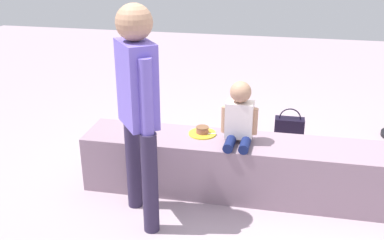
% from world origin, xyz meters
% --- Properties ---
extents(ground_plane, '(12.00, 12.00, 0.00)m').
position_xyz_m(ground_plane, '(0.00, 0.00, 0.00)').
color(ground_plane, '#A58F9B').
extents(concrete_ledge, '(2.66, 0.45, 0.46)m').
position_xyz_m(concrete_ledge, '(0.00, 0.00, 0.23)').
color(concrete_ledge, gray).
rests_on(concrete_ledge, ground_plane).
extents(child_seated, '(0.28, 0.32, 0.48)m').
position_xyz_m(child_seated, '(-0.10, -0.02, 0.67)').
color(child_seated, '#111C4D').
rests_on(child_seated, concrete_ledge).
extents(adult_standing, '(0.34, 0.39, 1.56)m').
position_xyz_m(adult_standing, '(-0.74, -0.49, 0.94)').
color(adult_standing, '#2D2440').
rests_on(adult_standing, ground_plane).
extents(cake_plate, '(0.22, 0.22, 0.07)m').
position_xyz_m(cake_plate, '(-0.40, 0.07, 0.48)').
color(cake_plate, yellow).
rests_on(cake_plate, concrete_ledge).
extents(gift_bag, '(0.23, 0.10, 0.34)m').
position_xyz_m(gift_bag, '(-0.55, 0.49, 0.15)').
color(gift_bag, gold).
rests_on(gift_bag, ground_plane).
extents(water_bottle_near_gift, '(0.07, 0.07, 0.22)m').
position_xyz_m(water_bottle_near_gift, '(-0.16, 0.45, 0.10)').
color(water_bottle_near_gift, silver).
rests_on(water_bottle_near_gift, ground_plane).
extents(party_cup_red, '(0.08, 0.08, 0.10)m').
position_xyz_m(party_cup_red, '(-1.01, 0.55, 0.05)').
color(party_cup_red, red).
rests_on(party_cup_red, ground_plane).
extents(cake_box_white, '(0.33, 0.35, 0.15)m').
position_xyz_m(cake_box_white, '(0.96, 0.67, 0.07)').
color(cake_box_white, white).
rests_on(cake_box_white, ground_plane).
extents(handbag_black_leather, '(0.29, 0.14, 0.35)m').
position_xyz_m(handbag_black_leather, '(0.31, 1.07, 0.13)').
color(handbag_black_leather, black).
rests_on(handbag_black_leather, ground_plane).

